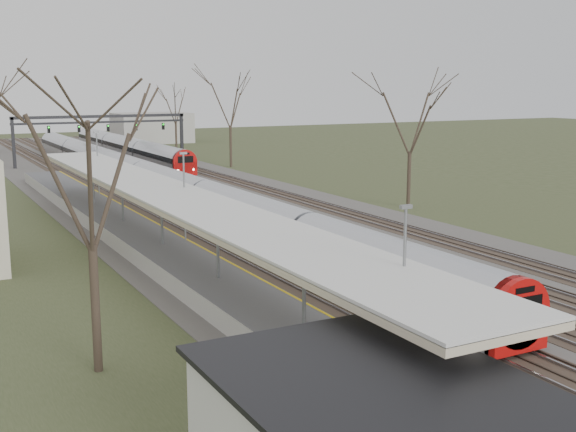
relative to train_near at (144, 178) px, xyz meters
name	(u,v)px	position (x,y,z in m)	size (l,w,h in m)	color
track_bed	(189,197)	(2.76, -3.80, -1.42)	(24.00, 160.00, 0.22)	#474442
platform	(144,241)	(-6.55, -21.30, -0.98)	(3.50, 69.00, 1.00)	#9E9B93
canopy	(167,195)	(-6.55, -25.81, 2.45)	(4.10, 50.00, 3.11)	slate
signal_gantry	(102,125)	(2.79, 26.19, 3.43)	(21.00, 0.59, 6.08)	black
tree_west_near	(88,161)	(-13.50, -38.80, 5.81)	(5.00, 5.00, 10.30)	#2D231C
tree_east_far	(411,116)	(16.50, -16.80, 5.81)	(5.00, 5.00, 10.30)	#2D231C
train_near	(144,178)	(0.00, 0.00, 0.00)	(2.62, 90.21, 3.05)	#B2B5BD
train_far	(126,148)	(7.00, 30.88, 0.00)	(2.62, 45.21, 3.05)	#B2B5BD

